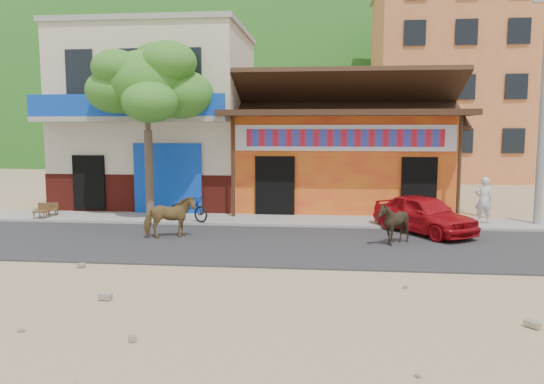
{
  "coord_description": "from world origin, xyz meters",
  "views": [
    {
      "loc": [
        1.48,
        -11.67,
        3.16
      ],
      "look_at": [
        -0.08,
        3.0,
        1.4
      ],
      "focal_mm": 35.0,
      "sensor_mm": 36.0,
      "label": 1
    }
  ],
  "objects": [
    {
      "name": "red_car",
      "position": [
        4.35,
        4.42,
        0.62
      ],
      "size": [
        3.08,
        3.59,
        1.16
      ],
      "primitive_type": "imported",
      "rotation": [
        0.0,
        0.0,
        0.61
      ],
      "color": "#AC0C14",
      "rests_on": "road"
    },
    {
      "name": "hillside",
      "position": [
        0.0,
        70.0,
        12.0
      ],
      "size": [
        100.0,
        40.0,
        24.0
      ],
      "primitive_type": "ellipsoid",
      "color": "#194C14",
      "rests_on": "ground"
    },
    {
      "name": "road",
      "position": [
        0.0,
        2.5,
        0.02
      ],
      "size": [
        60.0,
        5.0,
        0.04
      ],
      "primitive_type": "cube",
      "color": "#28282B",
      "rests_on": "ground"
    },
    {
      "name": "sidewalk",
      "position": [
        0.0,
        6.0,
        0.06
      ],
      "size": [
        60.0,
        2.0,
        0.12
      ],
      "primitive_type": "cube",
      "color": "gray",
      "rests_on": "ground"
    },
    {
      "name": "tree",
      "position": [
        -4.6,
        5.8,
        3.12
      ],
      "size": [
        3.0,
        3.0,
        6.0
      ],
      "primitive_type": null,
      "color": "#2D721E",
      "rests_on": "sidewalk"
    },
    {
      "name": "utility_pole",
      "position": [
        8.2,
        6.0,
        4.12
      ],
      "size": [
        0.24,
        0.24,
        8.0
      ],
      "primitive_type": "cylinder",
      "color": "gray",
      "rests_on": "sidewalk"
    },
    {
      "name": "cafe_chair_right",
      "position": [
        -8.27,
        5.3,
        0.6
      ],
      "size": [
        0.45,
        0.45,
        0.95
      ],
      "primitive_type": null,
      "rotation": [
        0.0,
        0.0,
        -0.02
      ],
      "color": "#452C17",
      "rests_on": "sidewalk"
    },
    {
      "name": "cafe_chair_left",
      "position": [
        -8.24,
        5.94,
        0.53
      ],
      "size": [
        0.46,
        0.46,
        0.81
      ],
      "primitive_type": null,
      "rotation": [
        0.0,
        0.0,
        0.26
      ],
      "color": "#4E2C1A",
      "rests_on": "sidewalk"
    },
    {
      "name": "cow_tan",
      "position": [
        -3.04,
        2.95,
        0.64
      ],
      "size": [
        1.56,
        1.18,
        1.2
      ],
      "primitive_type": "imported",
      "rotation": [
        0.0,
        0.0,
        2.0
      ],
      "color": "brown",
      "rests_on": "road"
    },
    {
      "name": "apartment_front",
      "position": [
        9.0,
        24.0,
        6.0
      ],
      "size": [
        9.0,
        9.0,
        12.0
      ],
      "primitive_type": "cube",
      "color": "#CC723F",
      "rests_on": "ground"
    },
    {
      "name": "dance_club",
      "position": [
        2.0,
        10.0,
        1.8
      ],
      "size": [
        8.0,
        6.0,
        3.6
      ],
      "primitive_type": "cube",
      "color": "orange",
      "rests_on": "ground"
    },
    {
      "name": "ground",
      "position": [
        0.0,
        0.0,
        0.0
      ],
      "size": [
        120.0,
        120.0,
        0.0
      ],
      "primitive_type": "plane",
      "color": "#9E825B",
      "rests_on": "ground"
    },
    {
      "name": "pedestrian",
      "position": [
        6.48,
        5.91,
        0.87
      ],
      "size": [
        0.57,
        0.39,
        1.51
      ],
      "primitive_type": "imported",
      "rotation": [
        0.0,
        0.0,
        3.09
      ],
      "color": "silver",
      "rests_on": "sidewalk"
    },
    {
      "name": "cafe_building",
      "position": [
        -5.5,
        10.0,
        3.5
      ],
      "size": [
        7.0,
        6.0,
        7.0
      ],
      "primitive_type": "cube",
      "color": "beige",
      "rests_on": "ground"
    },
    {
      "name": "scooter",
      "position": [
        -3.11,
        5.3,
        0.54
      ],
      "size": [
        1.68,
        1.22,
        0.84
      ],
      "primitive_type": "imported",
      "rotation": [
        0.0,
        0.0,
        1.1
      ],
      "color": "black",
      "rests_on": "sidewalk"
    },
    {
      "name": "cow_dark",
      "position": [
        3.25,
        2.73,
        0.62
      ],
      "size": [
        1.15,
        1.05,
        1.16
      ],
      "primitive_type": "imported",
      "rotation": [
        0.0,
        0.0,
        -1.46
      ],
      "color": "black",
      "rests_on": "road"
    }
  ]
}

